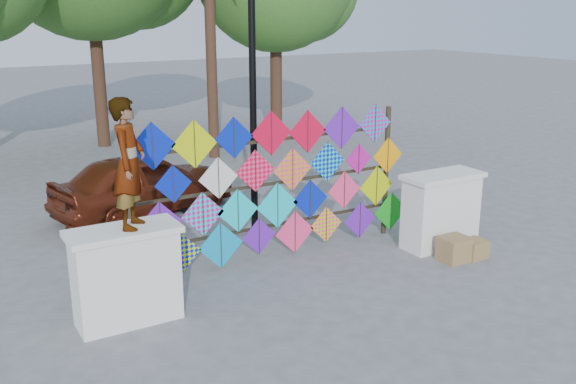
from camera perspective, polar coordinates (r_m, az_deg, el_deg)
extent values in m
plane|color=gray|center=(9.93, 0.92, -7.27)|extent=(80.00, 80.00, 0.00)
cube|color=white|center=(8.52, -14.15, -7.47)|extent=(1.30, 0.55, 1.20)
cube|color=white|center=(8.30, -14.45, -3.41)|extent=(1.40, 0.65, 0.08)
cube|color=white|center=(11.14, 13.42, -1.79)|extent=(1.30, 0.55, 1.20)
cube|color=white|center=(10.97, 13.63, 1.40)|extent=(1.40, 0.65, 0.08)
cylinder|color=black|center=(9.34, -13.82, -1.75)|extent=(0.09, 0.09, 2.30)
cylinder|color=black|center=(11.45, 8.70, 1.82)|extent=(0.09, 0.09, 2.30)
cube|color=black|center=(10.37, -1.38, -2.97)|extent=(4.60, 0.04, 0.04)
cube|color=black|center=(10.17, -1.41, 0.76)|extent=(4.60, 0.04, 0.04)
cube|color=black|center=(10.00, -1.43, 4.63)|extent=(4.60, 0.04, 0.04)
cube|color=#071EB3|center=(9.15, -11.97, 4.00)|extent=(0.69, 0.01, 0.69)
cube|color=black|center=(9.14, -11.94, 3.99)|extent=(0.01, 0.01, 0.68)
cube|color=#C7D908|center=(9.37, -8.32, 4.22)|extent=(0.72, 0.01, 0.72)
cube|color=black|center=(9.36, -8.29, 4.21)|extent=(0.01, 0.01, 0.71)
cube|color=#071EB3|center=(9.62, -4.82, 4.82)|extent=(0.64, 0.01, 0.64)
cube|color=black|center=(9.61, -4.79, 4.81)|extent=(0.01, 0.01, 0.62)
cube|color=red|center=(9.91, -1.50, 5.24)|extent=(0.70, 0.01, 0.70)
cube|color=black|center=(9.90, -1.47, 5.23)|extent=(0.01, 0.01, 0.69)
cube|color=red|center=(10.25, 1.76, 5.40)|extent=(0.69, 0.01, 0.69)
cube|color=black|center=(10.24, 1.79, 5.38)|extent=(0.01, 0.01, 0.68)
cube|color=#6518B9|center=(10.61, 4.80, 5.71)|extent=(0.71, 0.01, 0.71)
cube|color=black|center=(10.60, 4.83, 5.70)|extent=(0.01, 0.01, 0.70)
cube|color=#C1128E|center=(11.01, 7.74, 6.07)|extent=(0.67, 0.01, 0.67)
cube|color=black|center=(11.00, 7.78, 6.06)|extent=(0.01, 0.01, 0.66)
cube|color=#071EB3|center=(9.34, -10.16, 0.70)|extent=(0.57, 0.01, 0.57)
cube|color=black|center=(9.32, -10.14, 0.68)|extent=(0.01, 0.01, 0.56)
cube|color=silver|center=(9.59, -6.21, 1.24)|extent=(0.64, 0.01, 0.64)
cube|color=black|center=(9.58, -6.18, 1.22)|extent=(0.01, 0.01, 0.63)
cube|color=red|center=(9.85, -2.92, 1.88)|extent=(0.67, 0.01, 0.67)
cube|color=black|center=(9.84, -2.88, 1.86)|extent=(0.01, 0.01, 0.66)
cube|color=orange|center=(10.18, 0.40, 2.01)|extent=(0.70, 0.01, 0.70)
cube|color=black|center=(10.17, 0.43, 2.00)|extent=(0.01, 0.01, 0.69)
cube|color=#071EB3|center=(10.52, 3.52, 2.71)|extent=(0.67, 0.01, 0.67)
cube|color=black|center=(10.51, 3.56, 2.69)|extent=(0.01, 0.01, 0.66)
cube|color=#C1128E|center=(10.88, 6.29, 2.94)|extent=(0.53, 0.01, 0.53)
cube|color=black|center=(10.87, 6.33, 2.93)|extent=(0.01, 0.01, 0.52)
cube|color=#FF9608|center=(11.26, 8.85, 3.23)|extent=(0.63, 0.01, 0.63)
cube|color=black|center=(11.26, 8.89, 3.22)|extent=(0.01, 0.01, 0.62)
cube|color=#6518B9|center=(9.38, -11.28, -2.82)|extent=(0.67, 0.01, 0.67)
cube|color=black|center=(9.37, -11.25, -2.84)|extent=(0.01, 0.01, 0.66)
cube|color=#C1128E|center=(9.59, -7.56, -1.97)|extent=(0.68, 0.01, 0.68)
cube|color=black|center=(9.58, -7.54, -1.99)|extent=(0.01, 0.01, 0.67)
cube|color=#0ED2E1|center=(9.83, -4.48, -1.68)|extent=(0.69, 0.01, 0.69)
cube|color=black|center=(9.82, -4.45, -1.70)|extent=(0.01, 0.01, 0.68)
cube|color=#0ED2E1|center=(10.15, -0.94, -1.21)|extent=(0.75, 0.01, 0.75)
cube|color=black|center=(10.14, -0.91, -1.23)|extent=(0.01, 0.01, 0.74)
cube|color=#071EB3|center=(10.45, 1.99, -0.64)|extent=(0.66, 0.01, 0.66)
cube|color=black|center=(10.44, 2.02, -0.66)|extent=(0.01, 0.01, 0.65)
cube|color=#FF3770|center=(10.80, 5.01, 0.17)|extent=(0.65, 0.01, 0.65)
cube|color=black|center=(10.79, 5.05, 0.16)|extent=(0.01, 0.01, 0.64)
cube|color=#C7D908|center=(11.20, 7.86, 0.53)|extent=(0.71, 0.01, 0.71)
cube|color=black|center=(11.19, 7.90, 0.52)|extent=(0.01, 0.01, 0.70)
cube|color=#C7D908|center=(9.59, -9.63, -5.40)|extent=(0.69, 0.01, 0.69)
cube|color=black|center=(9.58, -9.61, -5.42)|extent=(0.01, 0.01, 0.68)
cube|color=#0996CD|center=(9.83, -5.99, -4.76)|extent=(0.74, 0.01, 0.74)
cube|color=black|center=(9.82, -5.96, -4.78)|extent=(0.01, 0.01, 0.72)
cube|color=#6518B9|center=(10.09, -2.59, -3.97)|extent=(0.59, 0.01, 0.59)
cube|color=black|center=(10.08, -2.56, -3.99)|extent=(0.01, 0.01, 0.58)
cube|color=#FF3770|center=(10.41, 0.61, -3.59)|extent=(0.72, 0.01, 0.72)
cube|color=black|center=(10.40, 0.64, -3.61)|extent=(0.01, 0.01, 0.70)
cube|color=#FF3770|center=(10.72, 3.40, -2.90)|extent=(0.62, 0.01, 0.62)
cube|color=black|center=(10.71, 3.43, -2.92)|extent=(0.01, 0.01, 0.61)
cube|color=#6518B9|center=(11.12, 6.40, -2.49)|extent=(0.65, 0.01, 0.65)
cube|color=black|center=(11.11, 6.44, -2.51)|extent=(0.01, 0.01, 0.64)
cube|color=#14A21C|center=(11.50, 9.11, -1.70)|extent=(0.71, 0.01, 0.71)
cube|color=black|center=(11.49, 9.15, -1.71)|extent=(0.01, 0.01, 0.70)
cylinder|color=#472E1E|center=(19.45, -16.47, 9.92)|extent=(0.36, 0.36, 4.12)
cylinder|color=#472E1E|center=(19.95, -1.06, 9.91)|extent=(0.36, 0.36, 3.58)
cylinder|color=#472E1E|center=(17.28, -6.85, 12.05)|extent=(0.28, 0.28, 5.50)
imported|color=#99999E|center=(8.09, -13.96, 2.47)|extent=(0.65, 0.71, 1.63)
imported|color=#581E0F|center=(12.92, -12.67, 0.81)|extent=(3.86, 2.24, 1.24)
cylinder|color=black|center=(11.16, -3.11, 6.59)|extent=(0.12, 0.12, 4.20)
cube|color=olive|center=(10.68, 14.56, -4.93)|extent=(0.45, 0.40, 0.40)
cube|color=olive|center=(10.91, 16.21, -4.87)|extent=(0.36, 0.34, 0.31)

